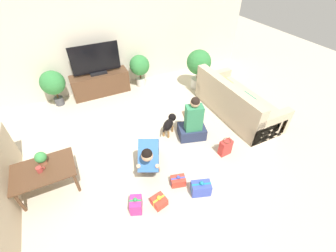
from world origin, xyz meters
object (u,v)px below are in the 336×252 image
gift_box_a (159,201)px  mug (40,169)px  coffee_table (44,172)px  tv_console (101,84)px  tv (96,61)px  gift_box_d (201,188)px  gift_box_b (178,181)px  tabletop_plant (41,158)px  person_kneeling (149,156)px  gift_box_c (136,205)px  sofa_right (236,103)px  dog (169,123)px  potted_plant_corner_right (199,65)px  potted_plant_back_left (53,84)px  gift_bag_a (225,147)px  person_sitting (193,124)px  potted_plant_back_right (140,67)px

gift_box_a → mug: 1.82m
coffee_table → tv_console: 2.88m
coffee_table → tv: (1.42, 2.51, 0.47)m
coffee_table → tv: bearing=60.5°
tv_console → gift_box_d: size_ratio=4.04×
gift_box_b → tabletop_plant: bearing=153.0°
coffee_table → tv: 2.92m
tv → person_kneeling: bearing=-86.8°
tv → person_kneeling: (0.16, -2.84, -0.55)m
gift_box_c → sofa_right: bearing=24.4°
dog → mug: mug is taller
potted_plant_corner_right → tabletop_plant: bearing=-156.9°
potted_plant_corner_right → coffee_table: bearing=-155.6°
potted_plant_back_left → gift_bag_a: (2.59, -3.06, -0.40)m
coffee_table → gift_box_a: size_ratio=3.77×
person_sitting → mug: size_ratio=8.01×
sofa_right → potted_plant_back_right: bearing=34.6°
sofa_right → tv_console: 3.32m
coffee_table → tabletop_plant: 0.21m
sofa_right → mug: (-3.95, -0.36, 0.22)m
potted_plant_corner_right → gift_box_c: potted_plant_corner_right is taller
dog → gift_bag_a: bearing=174.1°
tv_console → potted_plant_corner_right: bearing=-18.4°
potted_plant_corner_right → dog: size_ratio=2.34×
gift_box_d → gift_bag_a: size_ratio=1.02×
potted_plant_back_left → tabletop_plant: size_ratio=3.86×
coffee_table → person_sitting: 2.65m
gift_box_a → gift_box_c: 0.35m
sofa_right → potted_plant_back_left: bearing=59.2°
sofa_right → tv_console: size_ratio=1.49×
sofa_right → person_sitting: 1.30m
gift_box_c → gift_box_a: bearing=-12.2°
tv_console → gift_box_c: bearing=-95.3°
potted_plant_back_left → gift_box_b: bearing=-65.5°
tv → gift_bag_a: tv is taller
gift_box_c → tabletop_plant: tabletop_plant is taller
sofa_right → gift_box_d: (-1.82, -1.45, -0.17)m
potted_plant_back_left → person_kneeling: (1.20, -2.79, -0.23)m
person_kneeling → potted_plant_back_left: bearing=138.8°
tv_console → gift_box_d: (0.69, -3.63, -0.17)m
dog → tabletop_plant: size_ratio=1.94×
tv → gift_box_c: tv is taller
sofa_right → dog: bearing=88.0°
tv → dog: (0.89, -2.11, -0.64)m
sofa_right → mug: bearing=95.2°
sofa_right → mug: sofa_right is taller
potted_plant_corner_right → dog: 2.03m
potted_plant_back_right → person_kneeling: 2.93m
gift_bag_a → person_kneeling: bearing=168.8°
coffee_table → dog: coffee_table is taller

